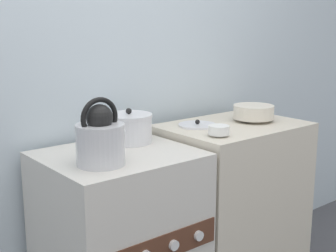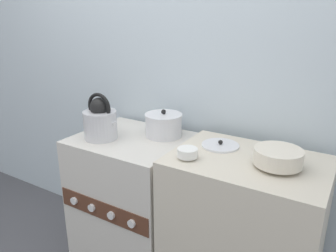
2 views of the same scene
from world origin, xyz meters
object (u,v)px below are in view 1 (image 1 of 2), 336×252
Objects in this scene: kettle at (101,139)px; stove at (120,248)px; enamel_bowl at (254,112)px; small_ceramic_bowl at (219,130)px; loose_pot_lid at (197,125)px; cooking_pot at (129,128)px.

stove is at bearing 35.00° from kettle.
kettle is at bearing -145.00° from stove.
enamel_bowl is 0.41m from small_ceramic_bowl.
loose_pot_lid is (0.53, 0.07, 0.49)m from stove.
stove is 0.73m from loose_pot_lid.
small_ceramic_bowl is at bearing -18.93° from stove.
stove is at bearing -139.37° from cooking_pot.
kettle is 1.23× the size of cooking_pot.
cooking_pot is at bearing 40.63° from stove.
kettle is at bearing -165.85° from loose_pot_lid.
enamel_bowl is at bearing 4.08° from kettle.
loose_pot_lid is (0.07, 0.23, -0.02)m from small_ceramic_bowl.
stove is at bearing 177.98° from enamel_bowl.
enamel_bowl is 0.33m from loose_pot_lid.
cooking_pot is (0.29, 0.23, -0.04)m from kettle.
kettle is at bearing -142.06° from cooking_pot.
enamel_bowl reaches higher than small_ceramic_bowl.
kettle reaches higher than loose_pot_lid.
kettle is at bearing 174.67° from small_ceramic_bowl.
kettle is 0.61m from small_ceramic_bowl.
stove is 0.55m from cooking_pot.
stove is 1.00m from enamel_bowl.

